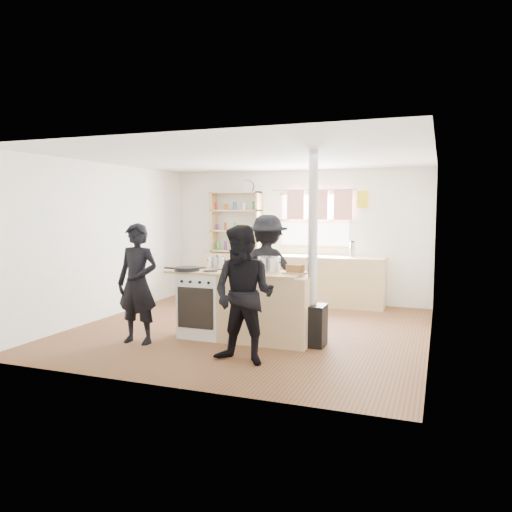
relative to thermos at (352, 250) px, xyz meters
name	(u,v)px	position (x,y,z in m)	size (l,w,h in m)	color
ground	(250,330)	(-1.11, -2.22, -1.04)	(5.00, 5.00, 0.01)	brown
back_counter	(292,279)	(-1.11, 0.00, -0.59)	(3.40, 0.55, 0.90)	#CFB67C
shelving_unit	(236,222)	(-2.31, 0.12, 0.47)	(1.00, 0.28, 1.20)	tan
thermos	(352,250)	(0.00, 0.00, 0.00)	(0.10, 0.10, 0.28)	silver
cooking_island	(245,306)	(-0.97, -2.77, -0.57)	(1.97, 0.64, 0.93)	white
skillet_greens	(187,269)	(-1.74, -2.96, -0.08)	(0.35, 0.35, 0.05)	black
roast_tray	(248,269)	(-0.94, -2.76, -0.07)	(0.45, 0.40, 0.07)	silver
stockpot_stove	(217,263)	(-1.45, -2.61, -0.02)	(0.24, 0.24, 0.20)	silver
stockpot_counter	(269,265)	(-0.65, -2.71, -0.01)	(0.31, 0.31, 0.23)	silver
bread_board	(295,270)	(-0.28, -2.75, -0.06)	(0.31, 0.25, 0.12)	tan
flue_heater	(312,296)	(-0.05, -2.73, -0.39)	(0.35, 0.35, 2.50)	black
person_near_left	(138,284)	(-2.23, -3.41, -0.25)	(0.58, 0.38, 1.58)	black
person_near_right	(244,295)	(-0.60, -3.74, -0.24)	(0.77, 0.60, 1.59)	black
person_far	(267,270)	(-0.98, -1.82, -0.20)	(1.08, 0.62, 1.68)	black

